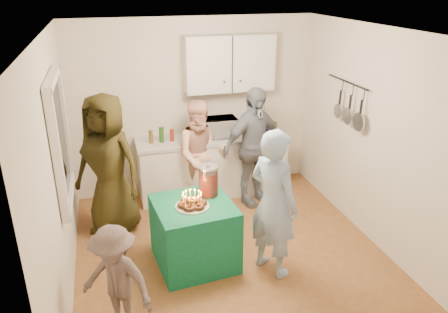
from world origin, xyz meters
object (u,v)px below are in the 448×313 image
object	(u,v)px
woman_back_right	(253,147)
child_near_left	(116,281)
woman_back_center	(202,155)
woman_back_left	(108,165)
party_table	(194,233)
microwave	(219,127)
punch_jar	(208,181)
man_birthday	(274,203)
counter	(213,166)

from	to	relation	value
woman_back_right	child_near_left	world-z (taller)	woman_back_right
woman_back_center	woman_back_left	bearing A→B (deg)	-160.23
party_table	child_near_left	distance (m)	1.26
microwave	woman_back_right	distance (m)	0.62
microwave	punch_jar	size ratio (longest dim) A/B	1.47
child_near_left	woman_back_right	bearing A→B (deg)	82.97
woman_back_left	woman_back_center	xyz separation A→B (m)	(1.28, 0.36, -0.14)
party_table	child_near_left	world-z (taller)	child_near_left
man_birthday	child_near_left	distance (m)	1.79
microwave	woman_back_left	world-z (taller)	woman_back_left
microwave	woman_back_center	size ratio (longest dim) A/B	0.32
microwave	child_near_left	distance (m)	3.08
woman_back_right	punch_jar	bearing A→B (deg)	-149.97
microwave	child_near_left	world-z (taller)	microwave
counter	party_table	xyz separation A→B (m)	(-0.65, -1.68, -0.05)
counter	child_near_left	bearing A→B (deg)	-121.21
microwave	woman_back_left	xyz separation A→B (m)	(-1.62, -0.69, -0.13)
microwave	man_birthday	world-z (taller)	man_birthday
woman_back_center	child_near_left	bearing A→B (deg)	-116.38
microwave	punch_jar	xyz separation A→B (m)	(-0.54, -1.51, -0.12)
punch_jar	man_birthday	world-z (taller)	man_birthday
counter	woman_back_right	distance (m)	0.79
woman_back_right	child_near_left	size ratio (longest dim) A/B	1.55
man_birthday	woman_back_right	world-z (taller)	woman_back_right
counter	woman_back_center	bearing A→B (deg)	-125.45
counter	party_table	world-z (taller)	counter
counter	party_table	distance (m)	1.80
party_table	child_near_left	bearing A→B (deg)	-136.11
punch_jar	woman_back_right	bearing A→B (deg)	49.09
man_birthday	woman_back_center	world-z (taller)	man_birthday
party_table	woman_back_center	bearing A→B (deg)	73.18
counter	woman_back_center	size ratio (longest dim) A/B	1.41
party_table	punch_jar	xyz separation A→B (m)	(0.21, 0.18, 0.55)
man_birthday	microwave	bearing A→B (deg)	-26.75
woman_back_left	microwave	bearing A→B (deg)	58.26
microwave	child_near_left	bearing A→B (deg)	-121.83
party_table	woman_back_center	xyz separation A→B (m)	(0.41, 1.35, 0.40)
microwave	counter	bearing A→B (deg)	-178.91
party_table	man_birthday	size ratio (longest dim) A/B	0.50
woman_back_left	woman_back_right	world-z (taller)	woman_back_left
woman_back_left	child_near_left	world-z (taller)	woman_back_left
microwave	child_near_left	xyz separation A→B (m)	(-1.65, -2.55, -0.49)
party_table	child_near_left	size ratio (longest dim) A/B	0.76
man_birthday	woman_back_right	distance (m)	1.63
child_near_left	woman_back_left	bearing A→B (deg)	126.19
man_birthday	counter	bearing A→B (deg)	-23.80
microwave	woman_back_center	world-z (taller)	woman_back_center
party_table	man_birthday	xyz separation A→B (m)	(0.80, -0.37, 0.46)
woman_back_left	punch_jar	bearing A→B (deg)	-1.79
microwave	woman_back_center	distance (m)	0.55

